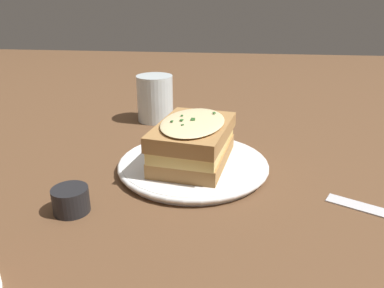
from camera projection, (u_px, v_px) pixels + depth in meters
ground_plane at (191, 178)px, 0.55m from camera, size 2.40×2.40×0.00m
dinner_plate at (192, 165)px, 0.58m from camera, size 0.23×0.23×0.01m
sandwich at (192, 141)px, 0.56m from camera, size 0.13×0.17×0.07m
water_glass at (155, 98)px, 0.78m from camera, size 0.08×0.08×0.10m
condiment_pot at (71, 200)px, 0.46m from camera, size 0.05×0.05×0.03m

